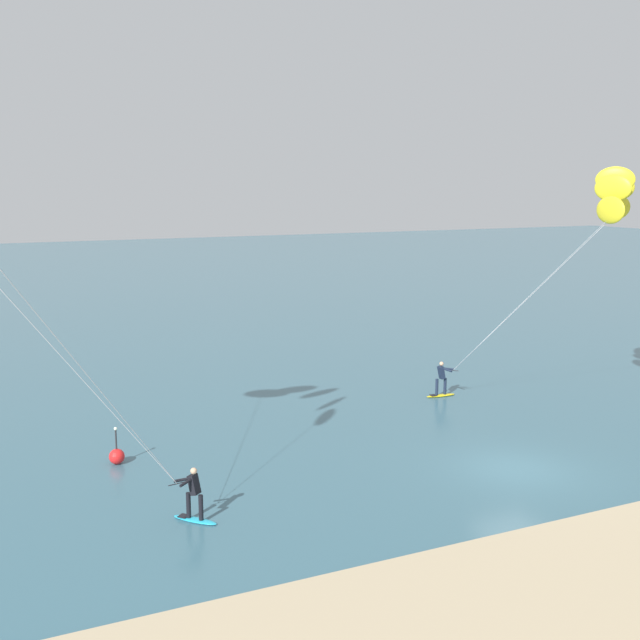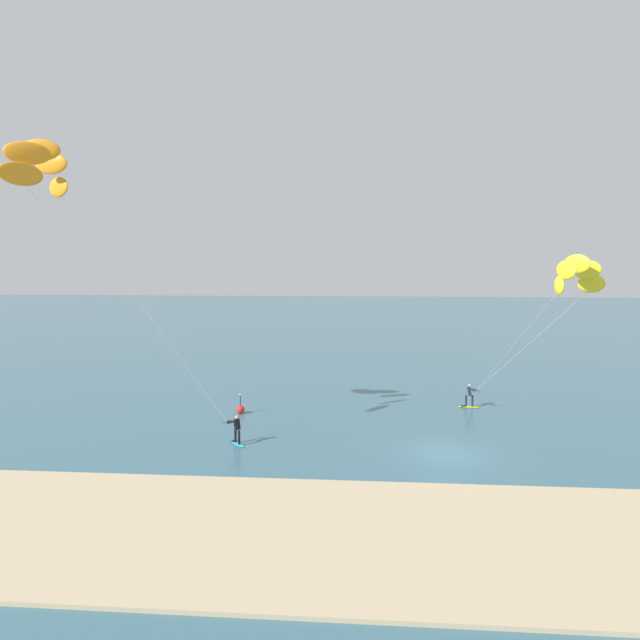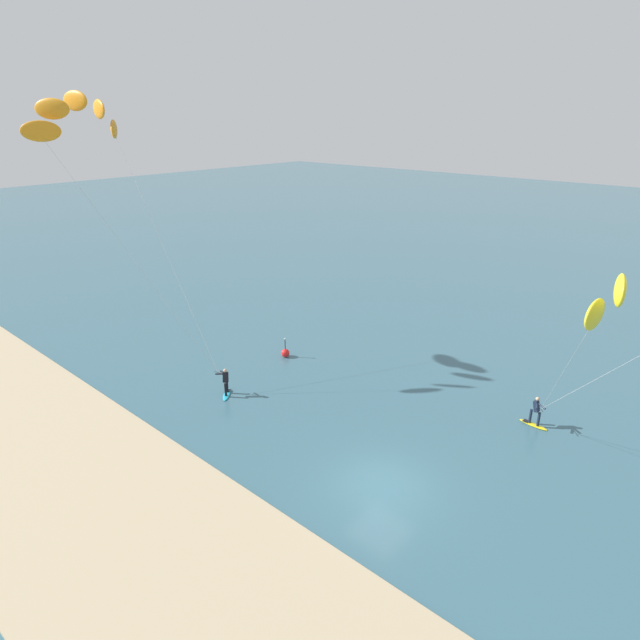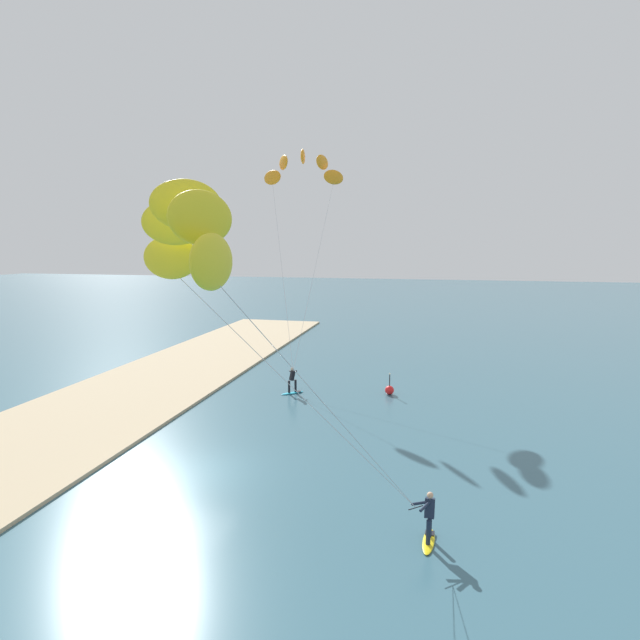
# 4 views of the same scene
# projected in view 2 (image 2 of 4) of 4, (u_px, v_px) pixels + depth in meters

# --- Properties ---
(ground_plane) EXTENTS (240.00, 240.00, 0.00)m
(ground_plane) POSITION_uv_depth(u_px,v_px,m) (446.00, 454.00, 28.66)
(ground_plane) COLOR #386070
(sand_strip) EXTENTS (80.00, 9.60, 0.16)m
(sand_strip) POSITION_uv_depth(u_px,v_px,m) (485.00, 540.00, 19.73)
(sand_strip) COLOR tan
(sand_strip) RESTS_ON ground
(kitesurfer_nearshore) EXTENTS (11.55, 6.33, 16.47)m
(kitesurfer_nearshore) POSITION_uv_depth(u_px,v_px,m) (48.00, 176.00, 27.45)
(kitesurfer_nearshore) COLOR #23ADD1
(kitesurfer_nearshore) RESTS_ON ground
(kitesurfer_mid_water) EXTENTS (7.67, 7.64, 10.66)m
(kitesurfer_mid_water) POSITION_uv_depth(u_px,v_px,m) (571.00, 281.00, 31.14)
(kitesurfer_mid_water) COLOR yellow
(kitesurfer_mid_water) RESTS_ON ground
(marker_buoy) EXTENTS (0.56, 0.56, 1.38)m
(marker_buoy) POSITION_uv_depth(u_px,v_px,m) (240.00, 409.00, 36.09)
(marker_buoy) COLOR red
(marker_buoy) RESTS_ON ground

